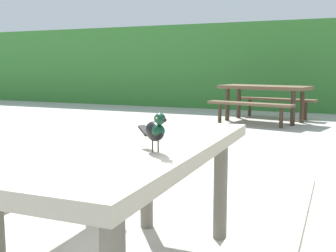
# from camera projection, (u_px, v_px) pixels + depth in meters

# --- Properties ---
(hedge_wall) EXTENTS (28.00, 1.58, 2.25)m
(hedge_wall) POSITION_uv_depth(u_px,v_px,m) (313.00, 67.00, 10.88)
(hedge_wall) COLOR #387A33
(hedge_wall) RESTS_ON ground
(picnic_table_foreground) EXTENTS (1.72, 1.82, 0.74)m
(picnic_table_foreground) POSITION_uv_depth(u_px,v_px,m) (135.00, 178.00, 2.17)
(picnic_table_foreground) COLOR #B2A893
(picnic_table_foreground) RESTS_ON ground
(bird_grackle) EXTENTS (0.23, 0.21, 0.18)m
(bird_grackle) POSITION_uv_depth(u_px,v_px,m) (156.00, 130.00, 1.89)
(bird_grackle) COLOR black
(bird_grackle) RESTS_ON picnic_table_foreground
(picnic_table_mid_left) EXTENTS (2.02, 2.00, 0.74)m
(picnic_table_mid_left) POSITION_uv_depth(u_px,v_px,m) (264.00, 95.00, 8.63)
(picnic_table_mid_left) COLOR brown
(picnic_table_mid_left) RESTS_ON ground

